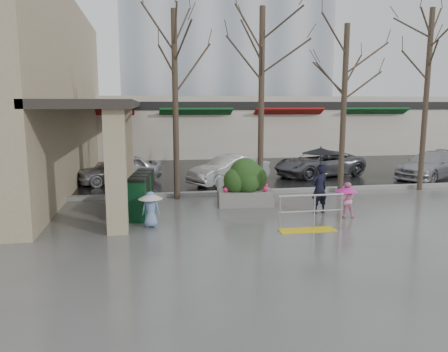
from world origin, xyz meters
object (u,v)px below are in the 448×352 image
object	(u,v)px
woman	(320,173)
car_c	(319,163)
tree_west	(175,59)
car_b	(229,170)
child_pink	(346,197)
news_boxes	(142,194)
handrail	(309,217)
car_d	(431,165)
tree_midwest	(262,56)
tree_mideast	(345,68)
car_a	(119,169)
child_blue	(151,205)
tree_east	(429,56)
planter	(246,183)

from	to	relation	value
woman	car_c	bearing A→B (deg)	-124.77
tree_west	car_b	xyz separation A→B (m)	(2.51, 2.69, -4.45)
tree_west	child_pink	bearing A→B (deg)	-36.06
news_boxes	car_b	world-z (taller)	news_boxes
handrail	car_d	bearing A→B (deg)	39.39
tree_midwest	car_b	distance (m)	5.38
tree_mideast	car_a	distance (m)	10.47
tree_west	car_a	bearing A→B (deg)	121.67
tree_midwest	car_d	xyz separation A→B (m)	(9.05, 2.50, -4.60)
tree_mideast	child_pink	bearing A→B (deg)	-112.39
tree_mideast	car_b	distance (m)	6.41
tree_west	child_pink	world-z (taller)	tree_west
child_pink	child_blue	world-z (taller)	child_pink
tree_midwest	car_a	size ratio (longest dim) A/B	1.89
news_boxes	tree_east	bearing A→B (deg)	18.18
woman	car_a	bearing A→B (deg)	-57.53
car_d	handrail	bearing A→B (deg)	-79.17
handrail	tree_west	world-z (taller)	tree_west
handrail	tree_mideast	distance (m)	7.28
tree_west	car_c	bearing A→B (deg)	28.97
news_boxes	car_c	size ratio (longest dim) A/B	0.53
tree_west	woman	size ratio (longest dim) A/B	3.13
woman	car_c	xyz separation A→B (m)	(2.81, 6.92, -0.69)
news_boxes	car_d	world-z (taller)	news_boxes
news_boxes	car_c	xyz separation A→B (m)	(8.47, 6.06, -0.03)
tree_midwest	child_blue	world-z (taller)	tree_midwest
tree_mideast	car_d	size ratio (longest dim) A/B	1.50
tree_west	car_b	world-z (taller)	tree_west
tree_west	child_pink	xyz separation A→B (m)	(5.00, -3.64, -4.44)
car_a	car_b	world-z (taller)	same
planter	woman	bearing A→B (deg)	-34.90
tree_mideast	tree_west	bearing A→B (deg)	-180.00
car_d	tree_midwest	bearing A→B (deg)	-103.11
child_pink	tree_east	bearing A→B (deg)	-129.52
handrail	child_pink	bearing A→B (deg)	35.26
child_pink	planter	xyz separation A→B (m)	(-2.71, 2.18, 0.15)
child_blue	car_a	distance (m)	7.53
tree_midwest	tree_east	size ratio (longest dim) A/B	0.97
child_blue	car_b	distance (m)	7.27
tree_east	tree_mideast	bearing A→B (deg)	180.00
woman	child_blue	distance (m)	5.49
woman	child_pink	world-z (taller)	woman
woman	planter	bearing A→B (deg)	-47.57
planter	car_b	xyz separation A→B (m)	(0.22, 4.15, -0.16)
handrail	child_blue	distance (m)	4.51
news_boxes	car_c	distance (m)	10.42
tree_west	tree_east	size ratio (longest dim) A/B	0.94
car_b	woman	bearing A→B (deg)	-11.74
tree_midwest	child_pink	world-z (taller)	tree_midwest
child_blue	handrail	bearing A→B (deg)	169.60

